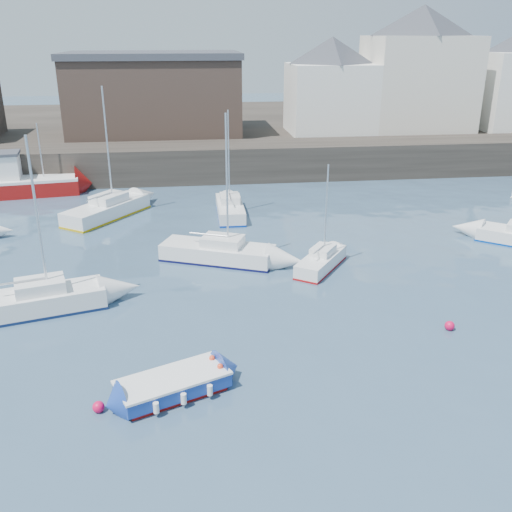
{
  "coord_description": "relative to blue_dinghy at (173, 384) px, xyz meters",
  "views": [
    {
      "loc": [
        -3.34,
        -14.74,
        12.09
      ],
      "look_at": [
        0.0,
        12.0,
        1.5
      ],
      "focal_mm": 40.0,
      "sensor_mm": 36.0,
      "label": 1
    }
  ],
  "objects": [
    {
      "name": "sailboat_a",
      "position": [
        -6.32,
        7.31,
        0.15
      ],
      "size": [
        6.56,
        3.6,
        8.13
      ],
      "color": "white",
      "rests_on": "ground"
    },
    {
      "name": "bldg_east_a",
      "position": [
        24.14,
        39.32,
        8.39
      ],
      "size": [
        13.36,
        13.36,
        11.8
      ],
      "color": "beige",
      "rests_on": "land_strip"
    },
    {
      "name": "warehouse",
      "position": [
        -1.86,
        40.32,
        6.2
      ],
      "size": [
        16.4,
        10.4,
        7.6
      ],
      "color": "#3D2D26",
      "rests_on": "land_strip"
    },
    {
      "name": "quay_wall",
      "position": [
        4.14,
        32.32,
        1.08
      ],
      "size": [
        90.0,
        5.0,
        3.0
      ],
      "primitive_type": "cube",
      "color": "#28231E",
      "rests_on": "ground"
    },
    {
      "name": "buoy_near",
      "position": [
        -2.53,
        -0.68,
        -0.42
      ],
      "size": [
        0.41,
        0.41,
        0.41
      ],
      "primitive_type": "sphere",
      "color": "#E00B44",
      "rests_on": "ground"
    },
    {
      "name": "sailboat_f",
      "position": [
        3.78,
        21.23,
        0.09
      ],
      "size": [
        1.85,
        5.59,
        7.25
      ],
      "color": "white",
      "rests_on": "ground"
    },
    {
      "name": "sailboat_b",
      "position": [
        2.4,
        12.64,
        0.12
      ],
      "size": [
        6.7,
        4.38,
        8.25
      ],
      "color": "white",
      "rests_on": "ground"
    },
    {
      "name": "buoy_mid",
      "position": [
        11.9,
        3.32,
        -0.42
      ],
      "size": [
        0.43,
        0.43,
        0.43
      ],
      "primitive_type": "sphere",
      "color": "#E00B44",
      "rests_on": "ground"
    },
    {
      "name": "blue_dinghy",
      "position": [
        0.0,
        0.0,
        0.0
      ],
      "size": [
        4.31,
        3.12,
        0.75
      ],
      "color": "maroon",
      "rests_on": "ground"
    },
    {
      "name": "sailboat_c",
      "position": [
        7.94,
        10.84,
        0.02
      ],
      "size": [
        3.64,
        4.33,
        5.71
      ],
      "color": "white",
      "rests_on": "ground"
    },
    {
      "name": "water",
      "position": [
        4.14,
        -2.68,
        -0.42
      ],
      "size": [
        220.0,
        220.0,
        0.0
      ],
      "primitive_type": "plane",
      "color": "#2D4760",
      "rests_on": "ground"
    },
    {
      "name": "bldg_east_d",
      "position": [
        15.14,
        38.82,
        6.94
      ],
      "size": [
        11.14,
        11.14,
        8.95
      ],
      "color": "white",
      "rests_on": "land_strip"
    },
    {
      "name": "buoy_far",
      "position": [
        2.43,
        14.19,
        -0.42
      ],
      "size": [
        0.37,
        0.37,
        0.37
      ],
      "primitive_type": "sphere",
      "color": "#E00B44",
      "rests_on": "ground"
    },
    {
      "name": "land_strip",
      "position": [
        4.14,
        50.32,
        0.98
      ],
      "size": [
        90.0,
        32.0,
        2.8
      ],
      "primitive_type": "cube",
      "color": "#28231E",
      "rests_on": "ground"
    },
    {
      "name": "fishing_boat",
      "position": [
        -12.34,
        28.78,
        0.66
      ],
      "size": [
        8.77,
        4.34,
        5.57
      ],
      "color": "maroon",
      "rests_on": "ground"
    },
    {
      "name": "sailboat_h",
      "position": [
        -4.8,
        21.84,
        0.16
      ],
      "size": [
        5.81,
        6.84,
        8.83
      ],
      "color": "white",
      "rests_on": "ground"
    }
  ]
}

